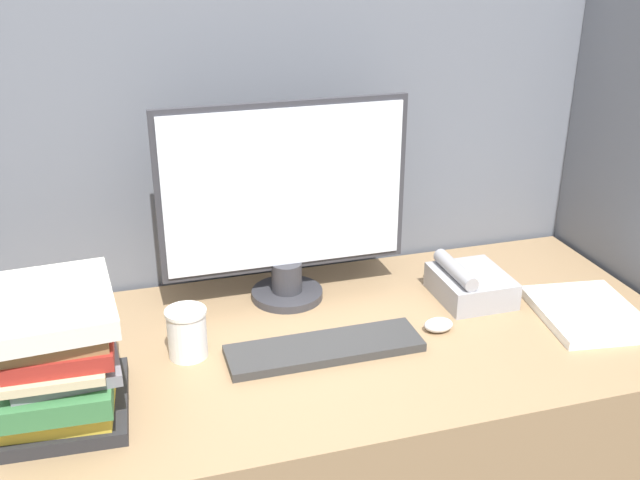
% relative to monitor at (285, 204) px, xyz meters
% --- Properties ---
extents(cubicle_panel_rear, '(2.00, 0.04, 1.62)m').
position_rel_monitor_xyz_m(cubicle_panel_rear, '(0.06, 0.19, -0.21)').
color(cubicle_panel_rear, slate).
rests_on(cubicle_panel_rear, ground_plane).
extents(desk, '(1.60, 0.75, 0.76)m').
position_rel_monitor_xyz_m(desk, '(0.06, -0.23, -0.63)').
color(desk, '#937551').
rests_on(desk, ground_plane).
extents(monitor, '(0.61, 0.18, 0.50)m').
position_rel_monitor_xyz_m(monitor, '(0.00, 0.00, 0.00)').
color(monitor, '#333338').
rests_on(monitor, desk).
extents(keyboard, '(0.43, 0.12, 0.02)m').
position_rel_monitor_xyz_m(keyboard, '(0.02, -0.28, -0.24)').
color(keyboard, '#333333').
rests_on(keyboard, desk).
extents(mouse, '(0.07, 0.05, 0.03)m').
position_rel_monitor_xyz_m(mouse, '(0.30, -0.26, -0.24)').
color(mouse, silver).
rests_on(mouse, desk).
extents(coffee_cup, '(0.09, 0.09, 0.11)m').
position_rel_monitor_xyz_m(coffee_cup, '(-0.27, -0.20, -0.19)').
color(coffee_cup, white).
rests_on(coffee_cup, desk).
extents(book_stack, '(0.25, 0.30, 0.25)m').
position_rel_monitor_xyz_m(book_stack, '(-0.53, -0.34, -0.13)').
color(book_stack, '#262628').
rests_on(book_stack, desk).
extents(desk_telephone, '(0.17, 0.19, 0.10)m').
position_rel_monitor_xyz_m(desk_telephone, '(0.44, -0.14, -0.21)').
color(desk_telephone, '#99999E').
rests_on(desk_telephone, desk).
extents(paper_pile, '(0.26, 0.31, 0.02)m').
position_rel_monitor_xyz_m(paper_pile, '(0.67, -0.31, -0.24)').
color(paper_pile, white).
rests_on(paper_pile, desk).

